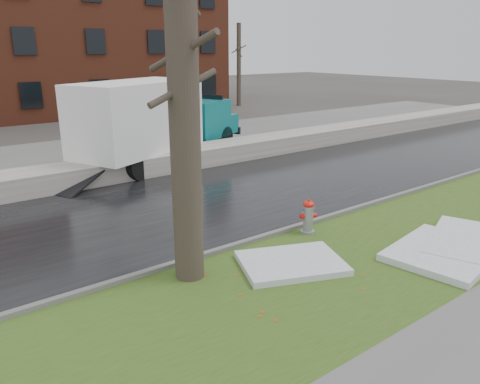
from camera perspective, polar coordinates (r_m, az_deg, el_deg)
ground at (r=11.59m, az=8.44°, el=-6.60°), size 120.00×120.00×0.00m
verge at (r=10.84m, az=13.20°, el=-8.54°), size 60.00×4.50×0.04m
road at (r=14.85m, az=-3.99°, el=-0.99°), size 60.00×7.00×0.03m
parking_lot at (r=22.22m, az=-16.19°, el=4.52°), size 60.00×9.00×0.03m
curb at (r=12.22m, az=5.11°, el=-4.84°), size 60.00×0.15×0.14m
snowbank at (r=18.28m, az=-11.29°, el=3.38°), size 60.00×1.60×0.75m
brick_building at (r=38.56m, az=-23.70°, el=16.39°), size 26.00×12.00×10.00m
bg_tree_right at (r=39.30m, az=-0.14°, el=15.33°), size 1.40×1.62×6.50m
fire_hydrant at (r=12.13m, az=8.30°, el=-2.81°), size 0.45×0.43×0.91m
tree at (r=9.00m, az=-6.91°, el=11.99°), size 1.57×1.86×7.56m
box_truck at (r=19.56m, az=-10.27°, el=8.63°), size 10.05×5.74×3.43m
worker at (r=17.79m, az=-15.20°, el=6.52°), size 0.62×0.46×1.55m
snow_patch_near at (r=11.84m, az=23.55°, el=-6.78°), size 2.88×2.39×0.16m
snow_patch_far at (r=10.46m, az=6.29°, el=-8.59°), size 2.64×2.32×0.14m
snow_patch_side at (r=12.68m, az=26.33°, el=-5.53°), size 3.25×2.67×0.18m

